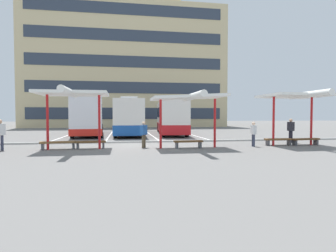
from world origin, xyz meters
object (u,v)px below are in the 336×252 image
Objects in this scene: coach_bus_0 at (89,117)px; bench_3 at (91,143)px; coach_bus_2 at (171,118)px; bench_6 at (305,140)px; bench_2 at (58,143)px; waiting_shelter_3 at (296,97)px; waiting_passenger_1 at (0,133)px; waiting_shelter_2 at (189,98)px; bench_5 at (278,140)px; coach_bus_1 at (129,118)px; waiting_passenger_0 at (291,129)px; waiting_shelter_1 at (73,95)px; waiting_passenger_2 at (253,133)px; waiting_passenger_3 at (144,133)px.

coach_bus_0 is 11.93m from bench_3.
coach_bus_2 is 14.26m from bench_6.
waiting_shelter_3 is (14.45, -0.58, 2.77)m from bench_2.
waiting_passenger_1 reaches higher than bench_2.
coach_bus_2 is 2.69× the size of waiting_shelter_2.
bench_3 is 0.98× the size of bench_5.
waiting_passenger_1 is at bearing -179.74° from bench_5.
coach_bus_0 reaches higher than bench_3.
coach_bus_1 is 13.32m from waiting_shelter_2.
bench_5 is at bearing 174.47° from bench_6.
bench_6 is at bearing -91.83° from waiting_passenger_0.
waiting_passenger_1 is (-3.86, 0.22, -2.10)m from waiting_shelter_1.
coach_bus_1 is at bearing 136.11° from waiting_passenger_0.
waiting_passenger_0 is (6.80, -10.80, -0.73)m from coach_bus_2.
coach_bus_0 is 12.25m from waiting_shelter_1.
waiting_shelter_1 reaches higher than bench_6.
waiting_shelter_1 is at bearing -172.90° from waiting_passenger_0.
waiting_shelter_3 reaches higher than waiting_shelter_1.
bench_3 is at bearing -82.62° from coach_bus_0.
waiting_shelter_2 reaches higher than bench_2.
bench_3 is at bearing -174.20° from waiting_passenger_0.
coach_bus_1 is 15.43m from waiting_passenger_0.
bench_3 is at bearing -119.17° from coach_bus_2.
waiting_shelter_1 reaches higher than bench_3.
bench_5 is 0.91× the size of bench_6.
waiting_passenger_2 reaches higher than bench_6.
coach_bus_2 is at bearing 103.59° from waiting_passenger_2.
coach_bus_0 is 14.51m from waiting_shelter_2.
waiting_passenger_1 is (-18.36, -1.59, 0.00)m from waiting_passenger_0.
waiting_shelter_2 reaches higher than waiting_passenger_1.
waiting_shelter_2 is 3.40m from waiting_passenger_3.
bench_2 is at bearing 178.95° from bench_3.
bench_6 is 1.15× the size of waiting_passenger_1.
waiting_shelter_3 reaches higher than waiting_passenger_3.
waiting_passenger_3 is (0.59, -12.10, -0.83)m from coach_bus_1.
coach_bus_2 is 13.09m from waiting_shelter_2.
coach_bus_1 is at bearing 78.33° from bench_3.
bench_3 is at bearing 177.25° from waiting_passenger_2.
bench_2 and bench_3 have the same top height.
waiting_passenger_3 is (-10.47, 0.28, 0.55)m from bench_6.
bench_5 is at bearing 6.29° from waiting_shelter_2.
waiting_shelter_1 is at bearing 179.48° from waiting_shelter_3.
waiting_shelter_3 is (14.17, -12.29, 1.30)m from coach_bus_0.
waiting_shelter_3 is (6.97, 0.26, 0.18)m from waiting_shelter_2.
waiting_shelter_2 is 8.44m from waiting_passenger_0.
waiting_shelter_2 reaches higher than bench_3.
waiting_passenger_0 is at bearing 5.01° from bench_2.
waiting_passenger_1 is (-3.24, -11.95, -0.81)m from coach_bus_0.
bench_2 is (-8.60, -12.15, -1.38)m from coach_bus_2.
coach_bus_1 is 12.40m from bench_3.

